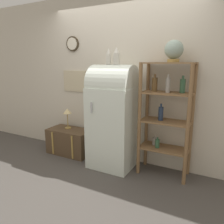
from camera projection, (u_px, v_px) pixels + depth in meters
name	position (u px, v px, depth m)	size (l,w,h in m)	color
ground_plane	(105.00, 171.00, 3.32)	(12.00, 12.00, 0.00)	#4C4742
wall_back	(122.00, 79.00, 3.52)	(7.00, 0.09, 2.70)	beige
refrigerator	(113.00, 115.00, 3.36)	(0.67, 0.63, 1.59)	silver
suitcase_trunk	(70.00, 141.00, 3.95)	(0.79, 0.43, 0.45)	brown
shelf_unit	(165.00, 112.00, 3.06)	(0.71, 0.37, 1.62)	olive
globe	(174.00, 50.00, 2.84)	(0.24, 0.24, 0.28)	#AD8942
vase_left	(109.00, 57.00, 3.18)	(0.07, 0.07, 0.23)	beige
vase_center	(116.00, 56.00, 3.14)	(0.09, 0.09, 0.25)	beige
desk_lamp	(67.00, 113.00, 3.90)	(0.15, 0.15, 0.37)	#AD8942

